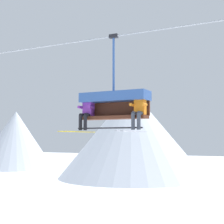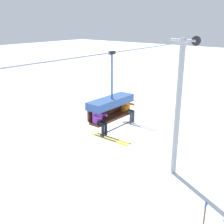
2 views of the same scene
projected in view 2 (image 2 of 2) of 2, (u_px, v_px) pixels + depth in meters
name	position (u px, v px, depth m)	size (l,w,h in m)	color
lift_tower_far	(178.00, 107.00, 17.88)	(0.36, 1.88, 9.18)	#9EA3A8
lift_cable	(109.00, 53.00, 10.34)	(17.64, 0.05, 0.05)	#9EA3A8
chairlift_chair	(111.00, 105.00, 11.15)	(2.21, 0.74, 2.98)	#512819
skier_purple	(100.00, 119.00, 10.45)	(0.46, 1.70, 1.23)	purple
skier_orange	(128.00, 108.00, 11.77)	(0.46, 1.70, 1.23)	orange
trail_sign	(205.00, 213.00, 13.95)	(0.36, 0.08, 1.60)	brown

